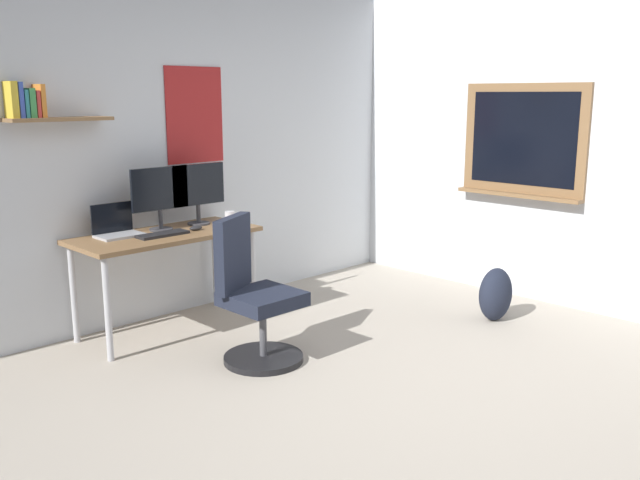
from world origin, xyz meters
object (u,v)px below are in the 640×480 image
at_px(monitor_primary, 160,194).
at_px(monitor_secondary, 198,189).
at_px(laptop, 117,228).
at_px(office_chair, 253,300).
at_px(coffee_mug, 230,217).
at_px(computer_mouse, 196,228).
at_px(keyboard, 163,234).
at_px(desk, 166,244).
at_px(backpack, 496,294).

distance_m(monitor_primary, monitor_secondary, 0.33).
bearing_deg(laptop, office_chair, -70.43).
bearing_deg(coffee_mug, computer_mouse, -171.85).
distance_m(keyboard, coffee_mug, 0.63).
xyz_separation_m(office_chair, monitor_secondary, (0.29, 1.00, 0.60)).
xyz_separation_m(computer_mouse, coffee_mug, (0.35, 0.05, 0.03)).
xyz_separation_m(desk, coffee_mug, (0.56, -0.03, 0.13)).
distance_m(desk, monitor_secondary, 0.51).
bearing_deg(backpack, monitor_primary, 138.23).
bearing_deg(computer_mouse, desk, 160.53).
bearing_deg(monitor_primary, office_chair, -87.71).
height_order(desk, office_chair, office_chair).
distance_m(monitor_secondary, coffee_mug, 0.32).
height_order(computer_mouse, backpack, computer_mouse).
bearing_deg(computer_mouse, backpack, -41.55).
bearing_deg(computer_mouse, keyboard, 180.00).
relative_size(computer_mouse, coffee_mug, 1.13).
relative_size(laptop, monitor_primary, 0.67).
bearing_deg(coffee_mug, office_chair, -119.27).
height_order(laptop, computer_mouse, laptop).
distance_m(laptop, monitor_primary, 0.40).
distance_m(laptop, coffee_mug, 0.88).
relative_size(monitor_primary, backpack, 1.13).
bearing_deg(backpack, coffee_mug, 130.92).
bearing_deg(keyboard, monitor_primary, 60.06).
xyz_separation_m(monitor_secondary, computer_mouse, (-0.15, -0.17, -0.25)).
height_order(laptop, monitor_primary, monitor_primary).
distance_m(desk, laptop, 0.36).
xyz_separation_m(monitor_primary, computer_mouse, (0.18, -0.17, -0.25)).
bearing_deg(coffee_mug, monitor_secondary, 148.27).
height_order(monitor_secondary, computer_mouse, monitor_secondary).
height_order(monitor_primary, monitor_secondary, same).
relative_size(laptop, keyboard, 0.84).
relative_size(coffee_mug, backpack, 0.22).
bearing_deg(monitor_primary, desk, -108.84).
height_order(desk, computer_mouse, computer_mouse).
relative_size(keyboard, computer_mouse, 3.56).
height_order(desk, backpack, desk).
height_order(office_chair, computer_mouse, office_chair).
relative_size(laptop, monitor_secondary, 0.67).
distance_m(laptop, computer_mouse, 0.56).
bearing_deg(monitor_secondary, computer_mouse, -131.16).
xyz_separation_m(office_chair, monitor_primary, (-0.04, 1.00, 0.60)).
relative_size(laptop, backpack, 0.75).
relative_size(monitor_primary, coffee_mug, 5.04).
relative_size(office_chair, monitor_primary, 2.05).
height_order(laptop, backpack, laptop).
xyz_separation_m(desk, monitor_primary, (0.03, 0.10, 0.35)).
bearing_deg(monitor_secondary, laptop, 175.84).
bearing_deg(keyboard, monitor_secondary, 21.83).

